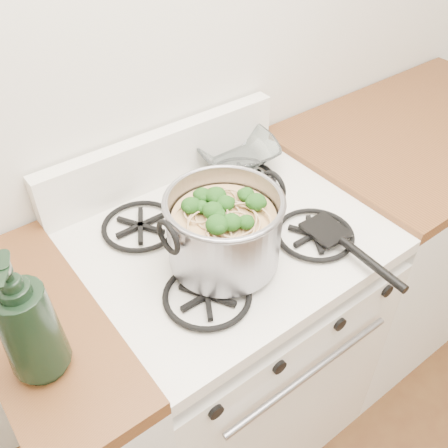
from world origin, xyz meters
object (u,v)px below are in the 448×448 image
Objects in this scene: glass_bowl at (236,156)px; gas_range at (227,341)px; stock_pot at (224,230)px; spatula at (326,228)px; bottle at (26,318)px.

gas_range is at bearing -132.17° from glass_bowl.
stock_pot is 3.11× the size of glass_bowl.
gas_range is 3.03× the size of stock_pot.
glass_bowl is (0.02, 0.40, 0.00)m from spatula.
bottle is (-0.72, 0.06, 0.13)m from spatula.
gas_range is 0.83m from bottle.
gas_range is at bearing 47.84° from stock_pot.
glass_bowl is at bearing 45.95° from bottle.
gas_range is 0.56m from spatula.
glass_bowl is 0.83m from bottle.
spatula is 0.74m from bottle.
stock_pot is at bearing 165.20° from spatula.
stock_pot is 0.98× the size of spatula.
bottle reaches higher than stock_pot.
spatula is (0.19, -0.16, 0.50)m from gas_range.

